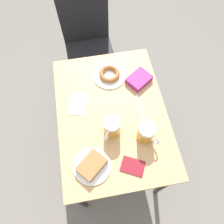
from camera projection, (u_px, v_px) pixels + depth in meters
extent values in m
plane|color=#666059|center=(112.00, 149.00, 2.00)|extent=(8.00, 8.00, 0.00)
cube|color=tan|center=(112.00, 115.00, 1.35)|extent=(0.67, 0.93, 0.03)
cylinder|color=black|center=(81.00, 201.00, 1.47)|extent=(0.04, 0.04, 0.72)
cylinder|color=black|center=(164.00, 185.00, 1.52)|extent=(0.04, 0.04, 0.72)
cylinder|color=black|center=(69.00, 95.00, 1.85)|extent=(0.04, 0.04, 0.72)
cylinder|color=black|center=(136.00, 84.00, 1.89)|extent=(0.04, 0.04, 0.72)
cube|color=black|center=(91.00, 55.00, 1.90)|extent=(0.42, 0.42, 0.02)
cube|color=black|center=(84.00, 18.00, 1.77)|extent=(0.40, 0.05, 0.45)
cylinder|color=black|center=(78.00, 90.00, 2.02)|extent=(0.03, 0.03, 0.45)
cylinder|color=black|center=(114.00, 83.00, 2.06)|extent=(0.03, 0.03, 0.45)
cylinder|color=black|center=(72.00, 61.00, 2.17)|extent=(0.03, 0.03, 0.45)
cylinder|color=black|center=(107.00, 54.00, 2.21)|extent=(0.03, 0.03, 0.45)
cylinder|color=white|center=(92.00, 166.00, 1.19)|extent=(0.21, 0.21, 0.01)
cube|color=brown|center=(92.00, 165.00, 1.16)|extent=(0.18, 0.18, 0.04)
cylinder|color=white|center=(109.00, 76.00, 1.45)|extent=(0.22, 0.22, 0.01)
torus|color=brown|center=(109.00, 74.00, 1.44)|extent=(0.14, 0.14, 0.03)
cylinder|color=#C68C23|center=(112.00, 128.00, 1.24)|extent=(0.09, 0.09, 0.11)
cylinder|color=white|center=(112.00, 123.00, 1.18)|extent=(0.10, 0.10, 0.03)
torus|color=silver|center=(108.00, 135.00, 1.20)|extent=(0.06, 0.07, 0.08)
cylinder|color=#C68C23|center=(146.00, 133.00, 1.22)|extent=(0.09, 0.09, 0.11)
cylinder|color=white|center=(147.00, 129.00, 1.16)|extent=(0.10, 0.10, 0.03)
torus|color=silver|center=(153.00, 139.00, 1.19)|extent=(0.06, 0.07, 0.08)
cube|color=white|center=(78.00, 104.00, 1.36)|extent=(0.14, 0.17, 0.00)
cube|color=silver|center=(140.00, 107.00, 1.35)|extent=(0.02, 0.18, 0.00)
cube|color=maroon|center=(133.00, 166.00, 1.19)|extent=(0.15, 0.14, 0.01)
cube|color=#8C2366|center=(139.00, 79.00, 1.42)|extent=(0.19, 0.18, 0.04)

